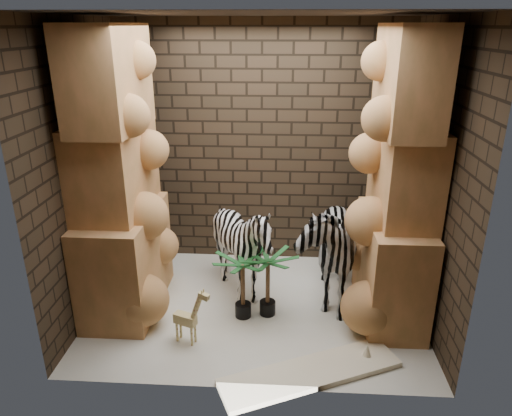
# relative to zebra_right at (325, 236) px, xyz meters

# --- Properties ---
(floor) EXTENTS (3.50, 3.50, 0.00)m
(floor) POSITION_rel_zebra_right_xyz_m (-0.75, -0.30, -0.75)
(floor) COLOR white
(floor) RESTS_ON ground
(ceiling) EXTENTS (3.50, 3.50, 0.00)m
(ceiling) POSITION_rel_zebra_right_xyz_m (-0.75, -0.30, 2.25)
(ceiling) COLOR #302A26
(ceiling) RESTS_ON ground
(wall_back) EXTENTS (3.50, 0.00, 3.50)m
(wall_back) POSITION_rel_zebra_right_xyz_m (-0.75, 0.95, 0.75)
(wall_back) COLOR #2E2418
(wall_back) RESTS_ON ground
(wall_front) EXTENTS (3.50, 0.00, 3.50)m
(wall_front) POSITION_rel_zebra_right_xyz_m (-0.75, -1.55, 0.75)
(wall_front) COLOR #2E2418
(wall_front) RESTS_ON ground
(wall_left) EXTENTS (0.00, 3.00, 3.00)m
(wall_left) POSITION_rel_zebra_right_xyz_m (-2.50, -0.30, 0.75)
(wall_left) COLOR #2E2418
(wall_left) RESTS_ON ground
(wall_right) EXTENTS (0.00, 3.00, 3.00)m
(wall_right) POSITION_rel_zebra_right_xyz_m (1.00, -0.30, 0.75)
(wall_right) COLOR #2E2418
(wall_right) RESTS_ON ground
(rock_pillar_left) EXTENTS (0.68, 1.30, 3.00)m
(rock_pillar_left) POSITION_rel_zebra_right_xyz_m (-2.15, -0.30, 0.75)
(rock_pillar_left) COLOR tan
(rock_pillar_left) RESTS_ON floor
(rock_pillar_right) EXTENTS (0.58, 1.25, 3.00)m
(rock_pillar_right) POSITION_rel_zebra_right_xyz_m (0.67, -0.30, 0.75)
(rock_pillar_right) COLOR tan
(rock_pillar_right) RESTS_ON floor
(zebra_right) EXTENTS (0.71, 1.28, 1.50)m
(zebra_right) POSITION_rel_zebra_right_xyz_m (0.00, 0.00, 0.00)
(zebra_right) COLOR white
(zebra_right) RESTS_ON floor
(zebra_left) EXTENTS (1.22, 1.39, 1.09)m
(zebra_left) POSITION_rel_zebra_right_xyz_m (-0.90, -0.06, -0.20)
(zebra_left) COLOR white
(zebra_left) RESTS_ON floor
(giraffe_toy) EXTENTS (0.35, 0.23, 0.65)m
(giraffe_toy) POSITION_rel_zebra_right_xyz_m (-1.38, -0.94, -0.42)
(giraffe_toy) COLOR #E2D185
(giraffe_toy) RESTS_ON floor
(palm_front) EXTENTS (0.36, 0.36, 0.72)m
(palm_front) POSITION_rel_zebra_right_xyz_m (-0.61, -0.42, -0.39)
(palm_front) COLOR #124415
(palm_front) RESTS_ON floor
(palm_back) EXTENTS (0.36, 0.36, 0.72)m
(palm_back) POSITION_rel_zebra_right_xyz_m (-0.86, -0.48, -0.39)
(palm_back) COLOR #124415
(palm_back) RESTS_ON floor
(surfboard) EXTENTS (1.67, 1.06, 0.05)m
(surfboard) POSITION_rel_zebra_right_xyz_m (-0.18, -1.35, -0.72)
(surfboard) COLOR #FFF1CB
(surfboard) RESTS_ON floor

